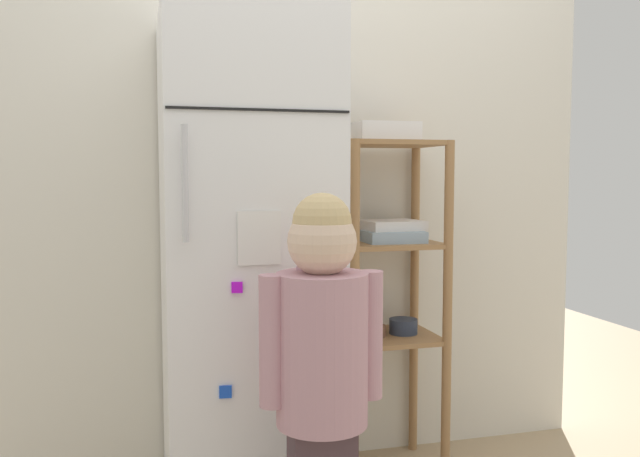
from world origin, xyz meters
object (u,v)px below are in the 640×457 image
at_px(refrigerator, 248,264).
at_px(child_standing, 322,348).
at_px(pantry_shelf_unit, 388,271).
at_px(fruit_bin, 386,134).

distance_m(refrigerator, child_standing, 0.56).
distance_m(pantry_shelf_unit, fruit_bin, 0.53).
relative_size(refrigerator, child_standing, 1.53).
xyz_separation_m(pantry_shelf_unit, fruit_bin, (-0.01, 0.01, 0.53)).
relative_size(refrigerator, fruit_bin, 7.23).
bearing_deg(pantry_shelf_unit, child_standing, -125.26).
bearing_deg(child_standing, refrigerator, 104.15).
distance_m(refrigerator, pantry_shelf_unit, 0.58).
height_order(child_standing, pantry_shelf_unit, pantry_shelf_unit).
bearing_deg(child_standing, fruit_bin, 55.74).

